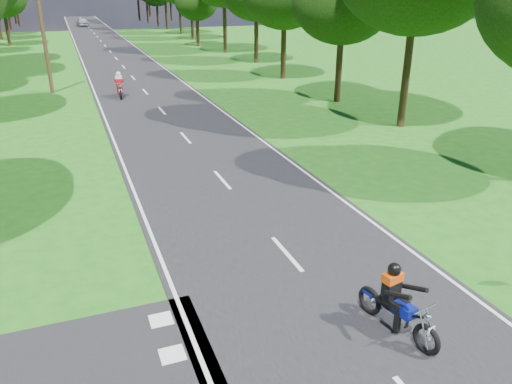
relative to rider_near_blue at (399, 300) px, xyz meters
name	(u,v)px	position (x,y,z in m)	size (l,w,h in m)	color
ground	(321,293)	(-0.80, 1.87, -0.81)	(160.00, 160.00, 0.00)	#1C5914
main_road	(110,52)	(-0.80, 51.87, -0.80)	(7.00, 140.00, 0.02)	black
road_markings	(111,53)	(-0.94, 49.99, -0.78)	(7.40, 140.00, 0.01)	silver
telegraph_pole	(43,31)	(-6.80, 29.87, 3.26)	(1.20, 0.26, 8.00)	#382616
rider_near_blue	(399,300)	(0.00, 0.00, 0.00)	(0.63, 1.89, 1.58)	navy
rider_far_red	(119,85)	(-2.61, 26.61, 0.03)	(0.65, 1.96, 1.63)	maroon
distant_car	(82,22)	(-1.68, 90.46, -0.06)	(1.71, 4.25, 1.45)	silver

